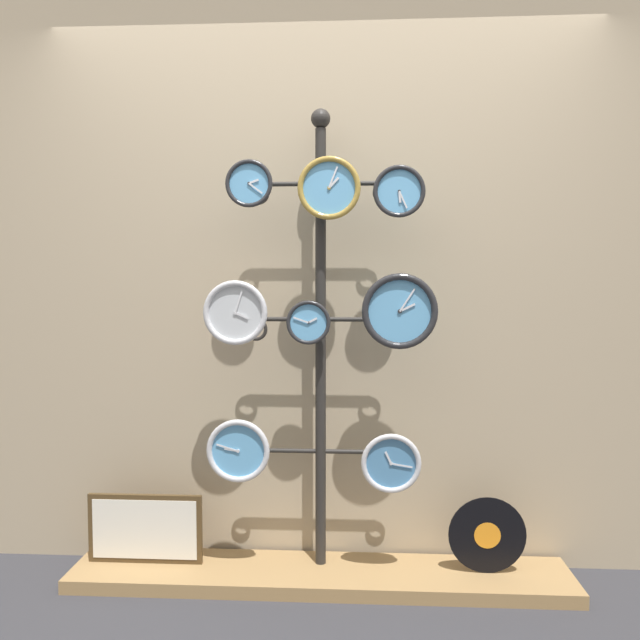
# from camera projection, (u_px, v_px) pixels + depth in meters

# --- Properties ---
(ground_plane) EXTENTS (12.00, 12.00, 0.00)m
(ground_plane) POSITION_uv_depth(u_px,v_px,m) (315.00, 625.00, 2.41)
(ground_plane) COLOR #333338
(shop_wall) EXTENTS (4.40, 0.04, 2.80)m
(shop_wall) POSITION_uv_depth(u_px,v_px,m) (323.00, 266.00, 2.89)
(shop_wall) COLOR tan
(shop_wall) RESTS_ON ground_plane
(low_shelf) EXTENTS (2.20, 0.36, 0.06)m
(low_shelf) POSITION_uv_depth(u_px,v_px,m) (320.00, 575.00, 2.75)
(low_shelf) COLOR #9E7A4C
(low_shelf) RESTS_ON ground_plane
(display_stand) EXTENTS (0.73, 0.35, 2.07)m
(display_stand) POSITION_uv_depth(u_px,v_px,m) (321.00, 396.00, 2.76)
(display_stand) COLOR #282623
(display_stand) RESTS_ON ground_plane
(clock_top_left) EXTENTS (0.20, 0.04, 0.20)m
(clock_top_left) POSITION_uv_depth(u_px,v_px,m) (249.00, 184.00, 2.63)
(clock_top_left) COLOR #60A8DB
(clock_top_center) EXTENTS (0.27, 0.04, 0.27)m
(clock_top_center) POSITION_uv_depth(u_px,v_px,m) (329.00, 188.00, 2.62)
(clock_top_center) COLOR #60A8DB
(clock_top_right) EXTENTS (0.22, 0.04, 0.22)m
(clock_top_right) POSITION_uv_depth(u_px,v_px,m) (399.00, 191.00, 2.60)
(clock_top_right) COLOR #60A8DB
(clock_middle_left) EXTENTS (0.28, 0.04, 0.28)m
(clock_middle_left) POSITION_uv_depth(u_px,v_px,m) (235.00, 313.00, 2.65)
(clock_middle_left) COLOR silver
(clock_middle_center) EXTENTS (0.19, 0.04, 0.19)m
(clock_middle_center) POSITION_uv_depth(u_px,v_px,m) (308.00, 322.00, 2.66)
(clock_middle_center) COLOR #60A8DB
(clock_middle_right) EXTENTS (0.32, 0.04, 0.32)m
(clock_middle_right) POSITION_uv_depth(u_px,v_px,m) (400.00, 311.00, 2.60)
(clock_middle_right) COLOR #60A8DB
(clock_bottom_left) EXTENTS (0.28, 0.04, 0.28)m
(clock_bottom_left) POSITION_uv_depth(u_px,v_px,m) (238.00, 451.00, 2.69)
(clock_bottom_left) COLOR #60A8DB
(clock_bottom_right) EXTENTS (0.26, 0.04, 0.26)m
(clock_bottom_right) POSITION_uv_depth(u_px,v_px,m) (391.00, 463.00, 2.65)
(clock_bottom_right) COLOR #4C84B2
(vinyl_record) EXTENTS (0.34, 0.01, 0.34)m
(vinyl_record) POSITION_uv_depth(u_px,v_px,m) (487.00, 535.00, 2.70)
(vinyl_record) COLOR black
(vinyl_record) RESTS_ON low_shelf
(picture_frame) EXTENTS (0.52, 0.02, 0.31)m
(picture_frame) POSITION_uv_depth(u_px,v_px,m) (145.00, 529.00, 2.80)
(picture_frame) COLOR #4C381E
(picture_frame) RESTS_ON low_shelf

